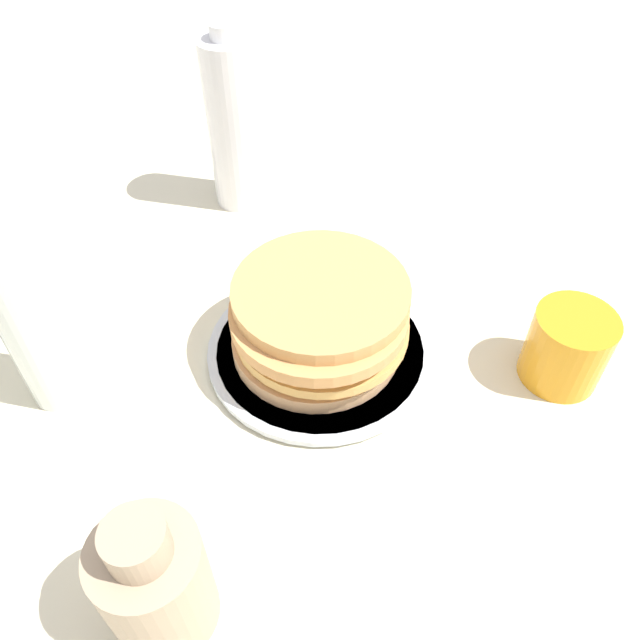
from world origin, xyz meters
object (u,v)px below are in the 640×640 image
(pancake_stack, at_px, (319,319))
(water_bottle_near, at_px, (25,307))
(cream_jug, at_px, (155,582))
(plate, at_px, (320,350))
(juice_glass, at_px, (567,348))
(water_bottle_far, at_px, (234,125))

(pancake_stack, height_order, water_bottle_near, water_bottle_near)
(pancake_stack, height_order, cream_jug, cream_jug)
(plate, distance_m, water_bottle_near, 0.29)
(cream_jug, bearing_deg, juice_glass, -110.05)
(cream_jug, height_order, water_bottle_near, water_bottle_near)
(water_bottle_far, bearing_deg, plate, 147.57)
(plate, xyz_separation_m, cream_jug, (-0.07, 0.29, 0.05))
(plate, distance_m, pancake_stack, 0.05)
(juice_glass, distance_m, cream_jug, 0.44)
(pancake_stack, relative_size, water_bottle_far, 0.80)
(pancake_stack, relative_size, water_bottle_near, 0.76)
(water_bottle_near, relative_size, water_bottle_far, 1.06)
(pancake_stack, distance_m, water_bottle_near, 0.28)
(plate, height_order, pancake_stack, pancake_stack)
(pancake_stack, bearing_deg, water_bottle_near, 47.07)
(juice_glass, relative_size, water_bottle_near, 0.33)
(pancake_stack, height_order, juice_glass, pancake_stack)
(plate, height_order, water_bottle_near, water_bottle_near)
(cream_jug, height_order, water_bottle_far, water_bottle_far)
(water_bottle_near, xyz_separation_m, water_bottle_far, (0.08, -0.36, -0.01))
(water_bottle_near, height_order, water_bottle_far, water_bottle_near)
(juice_glass, height_order, water_bottle_near, water_bottle_near)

